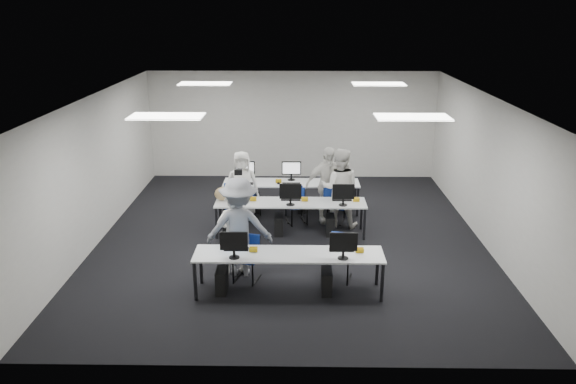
{
  "coord_description": "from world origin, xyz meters",
  "views": [
    {
      "loc": [
        0.13,
        -11.03,
        4.71
      ],
      "look_at": [
        -0.05,
        0.06,
        1.0
      ],
      "focal_mm": 35.0,
      "sensor_mm": 36.0,
      "label": 1
    }
  ],
  "objects_px": {
    "desk_mid": "(291,204)",
    "photographer": "(239,227)",
    "desk_front": "(289,256)",
    "chair_5": "(250,208)",
    "chair_0": "(247,266)",
    "student_0": "(233,234)",
    "chair_6": "(295,210)",
    "student_1": "(340,188)",
    "chair_4": "(343,213)",
    "chair_1": "(339,265)",
    "chair_3": "(297,212)",
    "student_3": "(327,185)",
    "chair_2": "(234,212)",
    "student_2": "(242,185)",
    "chair_7": "(334,210)"
  },
  "relations": [
    {
      "from": "chair_6",
      "to": "student_1",
      "type": "relative_size",
      "value": 0.47
    },
    {
      "from": "chair_3",
      "to": "student_1",
      "type": "bearing_deg",
      "value": -27.48
    },
    {
      "from": "chair_1",
      "to": "student_2",
      "type": "bearing_deg",
      "value": 137.94
    },
    {
      "from": "desk_front",
      "to": "chair_0",
      "type": "height_order",
      "value": "chair_0"
    },
    {
      "from": "chair_7",
      "to": "chair_1",
      "type": "bearing_deg",
      "value": -75.74
    },
    {
      "from": "student_0",
      "to": "student_1",
      "type": "height_order",
      "value": "student_1"
    },
    {
      "from": "chair_6",
      "to": "photographer",
      "type": "bearing_deg",
      "value": -117.67
    },
    {
      "from": "chair_0",
      "to": "student_0",
      "type": "height_order",
      "value": "student_0"
    },
    {
      "from": "chair_6",
      "to": "chair_2",
      "type": "bearing_deg",
      "value": -176.19
    },
    {
      "from": "desk_front",
      "to": "chair_1",
      "type": "height_order",
      "value": "chair_1"
    },
    {
      "from": "chair_3",
      "to": "student_1",
      "type": "relative_size",
      "value": 0.46
    },
    {
      "from": "chair_1",
      "to": "student_2",
      "type": "distance_m",
      "value": 3.69
    },
    {
      "from": "chair_2",
      "to": "student_2",
      "type": "relative_size",
      "value": 0.58
    },
    {
      "from": "desk_mid",
      "to": "student_3",
      "type": "xyz_separation_m",
      "value": [
        0.81,
        0.75,
        0.19
      ]
    },
    {
      "from": "chair_4",
      "to": "chair_2",
      "type": "bearing_deg",
      "value": -166.97
    },
    {
      "from": "desk_front",
      "to": "chair_5",
      "type": "height_order",
      "value": "chair_5"
    },
    {
      "from": "desk_mid",
      "to": "student_3",
      "type": "relative_size",
      "value": 1.83
    },
    {
      "from": "chair_5",
      "to": "student_0",
      "type": "distance_m",
      "value": 2.8
    },
    {
      "from": "chair_0",
      "to": "student_3",
      "type": "xyz_separation_m",
      "value": [
        1.57,
        2.9,
        0.62
      ]
    },
    {
      "from": "chair_1",
      "to": "photographer",
      "type": "xyz_separation_m",
      "value": [
        -1.81,
        0.18,
        0.66
      ]
    },
    {
      "from": "student_0",
      "to": "student_2",
      "type": "relative_size",
      "value": 0.99
    },
    {
      "from": "student_0",
      "to": "student_3",
      "type": "relative_size",
      "value": 0.9
    },
    {
      "from": "chair_5",
      "to": "student_2",
      "type": "height_order",
      "value": "student_2"
    },
    {
      "from": "chair_5",
      "to": "student_2",
      "type": "relative_size",
      "value": 0.52
    },
    {
      "from": "student_3",
      "to": "chair_3",
      "type": "bearing_deg",
      "value": 171.54
    },
    {
      "from": "desk_front",
      "to": "chair_2",
      "type": "relative_size",
      "value": 3.49
    },
    {
      "from": "chair_4",
      "to": "chair_7",
      "type": "xyz_separation_m",
      "value": [
        -0.19,
        0.12,
        0.02
      ]
    },
    {
      "from": "chair_2",
      "to": "student_0",
      "type": "bearing_deg",
      "value": -87.0
    },
    {
      "from": "desk_mid",
      "to": "photographer",
      "type": "bearing_deg",
      "value": -115.35
    },
    {
      "from": "chair_0",
      "to": "chair_2",
      "type": "bearing_deg",
      "value": 116.4
    },
    {
      "from": "chair_1",
      "to": "photographer",
      "type": "relative_size",
      "value": 0.45
    },
    {
      "from": "chair_0",
      "to": "chair_7",
      "type": "relative_size",
      "value": 0.93
    },
    {
      "from": "desk_front",
      "to": "chair_6",
      "type": "relative_size",
      "value": 3.83
    },
    {
      "from": "chair_5",
      "to": "student_0",
      "type": "bearing_deg",
      "value": -77.52
    },
    {
      "from": "chair_0",
      "to": "student_0",
      "type": "distance_m",
      "value": 0.65
    },
    {
      "from": "chair_3",
      "to": "chair_5",
      "type": "relative_size",
      "value": 0.99
    },
    {
      "from": "student_1",
      "to": "chair_3",
      "type": "bearing_deg",
      "value": -0.44
    },
    {
      "from": "chair_2",
      "to": "student_1",
      "type": "distance_m",
      "value": 2.43
    },
    {
      "from": "desk_mid",
      "to": "chair_5",
      "type": "distance_m",
      "value": 1.36
    },
    {
      "from": "chair_6",
      "to": "student_2",
      "type": "bearing_deg",
      "value": 165.56
    },
    {
      "from": "student_3",
      "to": "chair_4",
      "type": "bearing_deg",
      "value": -38.24
    },
    {
      "from": "chair_2",
      "to": "chair_5",
      "type": "relative_size",
      "value": 1.12
    },
    {
      "from": "student_1",
      "to": "chair_4",
      "type": "bearing_deg",
      "value": -126.19
    },
    {
      "from": "desk_mid",
      "to": "chair_0",
      "type": "bearing_deg",
      "value": -109.41
    },
    {
      "from": "student_3",
      "to": "photographer",
      "type": "bearing_deg",
      "value": -138.97
    },
    {
      "from": "student_2",
      "to": "chair_3",
      "type": "bearing_deg",
      "value": -19.71
    },
    {
      "from": "chair_0",
      "to": "student_0",
      "type": "bearing_deg",
      "value": 150.52
    },
    {
      "from": "chair_6",
      "to": "student_2",
      "type": "height_order",
      "value": "student_2"
    },
    {
      "from": "chair_1",
      "to": "student_1",
      "type": "xyz_separation_m",
      "value": [
        0.17,
        2.6,
        0.62
      ]
    },
    {
      "from": "chair_2",
      "to": "photographer",
      "type": "xyz_separation_m",
      "value": [
        0.38,
        -2.43,
        0.63
      ]
    }
  ]
}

